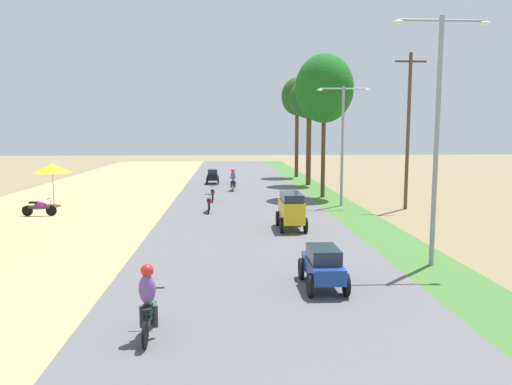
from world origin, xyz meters
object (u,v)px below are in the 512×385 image
Objects in this scene: median_tree_third at (297,97)px; streetlamp_near at (437,125)px; median_tree_nearest at (324,89)px; motorbike_ahead_fourth at (233,180)px; streetlamp_mid at (343,137)px; utility_pole_near at (408,129)px; motorbike_ahead_third at (213,193)px; car_van_yellow at (291,209)px; motorbike_ahead_second at (209,203)px; vendor_umbrella at (52,168)px; car_hatchback_black at (213,176)px; motorbike_foreground_rider at (149,303)px; median_tree_second at (309,100)px; car_sedan_blue at (323,265)px; parked_motorbike_fifth at (40,207)px.

streetlamp_near is (0.10, -31.92, -3.00)m from median_tree_third.
median_tree_nearest is 5.31× the size of motorbike_ahead_fourth.
utility_pole_near is at bearing -16.72° from streetlamp_mid.
streetlamp_near is at bearing -63.32° from motorbike_ahead_third.
car_van_yellow is 6.43m from motorbike_ahead_second.
vendor_umbrella reaches higher than motorbike_ahead_fourth.
motorbike_ahead_fourth is at bearing 81.51° from motorbike_ahead_second.
motorbike_ahead_second is at bearing -110.62° from median_tree_third.
car_van_yellow is at bearing -78.22° from car_hatchback_black.
motorbike_ahead_fourth reaches higher than motorbike_ahead_third.
streetlamp_near is at bearing -39.65° from vendor_umbrella.
car_van_yellow is 14.91m from motorbike_ahead_fourth.
motorbike_ahead_third is at bearing -115.09° from median_tree_third.
utility_pole_near is 3.71× the size of car_van_yellow.
car_van_yellow is at bearing 68.40° from motorbike_foreground_rider.
vendor_umbrella is at bearing -148.61° from median_tree_second.
streetlamp_near is 6.17m from car_sedan_blue.
vendor_umbrella is 21.72m from motorbike_foreground_rider.
utility_pole_near is 21.73m from motorbike_foreground_rider.
parked_motorbike_fifth is at bearing -128.03° from median_tree_third.
median_tree_second is 0.91× the size of median_tree_third.
median_tree_nearest is at bearing 95.60° from streetlamp_mid.
median_tree_nearest reaches higher than streetlamp_mid.
motorbike_ahead_second is at bearing -175.48° from utility_pole_near.
car_hatchback_black is at bearing 122.30° from streetlamp_mid.
streetlamp_mid is (0.38, -3.89, -3.13)m from median_tree_nearest.
vendor_umbrella is 12.80m from motorbike_ahead_fourth.
parked_motorbike_fifth is 10.25m from motorbike_ahead_third.
median_tree_third is at bearing 90.08° from median_tree_second.
median_tree_third is 5.32× the size of motorbike_ahead_second.
median_tree_third reaches higher than median_tree_nearest.
utility_pole_near reaches higher than motorbike_ahead_second.
median_tree_third is at bearing 77.24° from motorbike_foreground_rider.
utility_pole_near is (3.56, -1.07, 0.47)m from streetlamp_mid.
median_tree_second reaches higher than car_sedan_blue.
motorbike_ahead_second is at bearing -119.72° from median_tree_second.
median_tree_nearest is at bearing 21.76° from parked_motorbike_fifth.
car_hatchback_black is 31.50m from motorbike_foreground_rider.
streetlamp_near reaches higher than motorbike_ahead_fourth.
streetlamp_mid is 16.42m from car_sedan_blue.
motorbike_ahead_second is (-7.86, 11.28, -4.14)m from streetlamp_near.
motorbike_ahead_third is at bearing -104.14° from motorbike_ahead_fourth.
vendor_umbrella is at bearing 176.31° from streetlamp_mid.
car_hatchback_black is (-8.00, -5.87, -6.97)m from median_tree_third.
motorbike_foreground_rider is at bearing -62.86° from parked_motorbike_fifth.
vendor_umbrella is (-0.56, 3.78, 1.75)m from parked_motorbike_fifth.
vendor_umbrella reaches higher than motorbike_ahead_second.
streetlamp_mid is at bearing 14.08° from motorbike_ahead_second.
parked_motorbike_fifth is at bearing -158.24° from median_tree_nearest.
median_tree_nearest reaches higher than motorbike_ahead_fourth.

